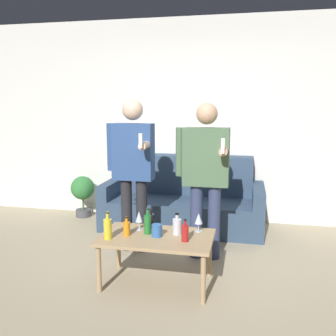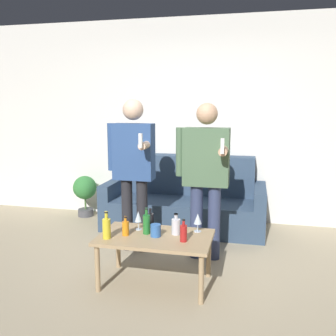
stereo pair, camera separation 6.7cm
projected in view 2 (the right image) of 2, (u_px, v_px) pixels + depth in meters
ground_plane at (161, 286)px, 3.28m from camera, size 16.00×16.00×0.00m
wall_back at (198, 121)px, 5.04m from camera, size 8.00×0.06×2.70m
couch at (185, 203)px, 4.85m from camera, size 2.02×0.82×0.91m
coffee_table at (155, 241)px, 3.27m from camera, size 0.98×0.60×0.45m
bottle_orange at (126, 228)px, 3.26m from camera, size 0.06×0.06×0.17m
bottle_green at (176, 226)px, 3.29m from camera, size 0.08×0.08×0.19m
bottle_dark at (184, 233)px, 3.12m from camera, size 0.06×0.06×0.19m
bottle_yellow at (107, 228)px, 3.19m from camera, size 0.07×0.07×0.24m
bottle_red at (150, 220)px, 3.49m from camera, size 0.07×0.07×0.18m
bottle_clear at (147, 224)px, 3.30m from camera, size 0.06×0.06×0.24m
wine_glass_near at (198, 219)px, 3.35m from camera, size 0.07×0.07×0.17m
wine_glass_far at (138, 217)px, 3.40m from camera, size 0.07×0.07×0.17m
cup_on_table at (156, 230)px, 3.24m from camera, size 0.09×0.09×0.11m
person_standing_left at (133, 164)px, 3.96m from camera, size 0.50×0.42×1.63m
person_standing_right at (205, 170)px, 3.75m from camera, size 0.54×0.42×1.59m
potted_plant at (85, 190)px, 5.29m from camera, size 0.33×0.33×0.58m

